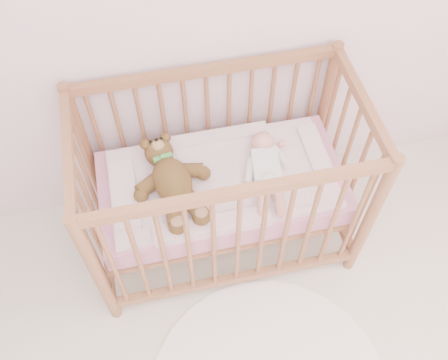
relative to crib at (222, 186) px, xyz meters
name	(u,v)px	position (x,y,z in m)	size (l,w,h in m)	color
crib	(222,186)	(0.00, 0.00, 0.00)	(1.36, 0.76, 1.00)	#A16644
mattress	(222,187)	(0.00, 0.00, -0.01)	(1.22, 0.62, 0.13)	pink
blanket	(222,179)	(0.00, 0.00, 0.06)	(1.10, 0.58, 0.06)	pink
baby	(266,165)	(0.22, -0.02, 0.14)	(0.24, 0.51, 0.12)	white
teddy_bear	(172,181)	(-0.24, -0.02, 0.15)	(0.40, 0.57, 0.16)	brown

